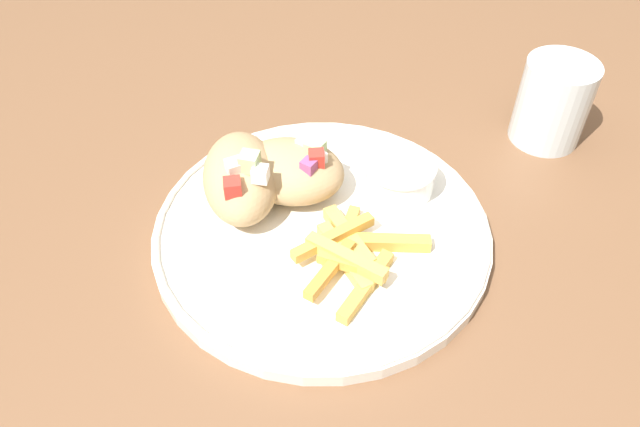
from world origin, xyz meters
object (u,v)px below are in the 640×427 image
at_px(fries_pile, 352,253).
at_px(sauce_ramekin, 400,175).
at_px(pita_sandwich_near, 241,177).
at_px(pita_sandwich_far, 291,170).
at_px(plate, 320,232).
at_px(water_glass, 552,106).

xyz_separation_m(fries_pile, sauce_ramekin, (-0.02, 0.10, 0.01)).
xyz_separation_m(pita_sandwich_near, fries_pile, (0.13, 0.01, -0.02)).
distance_m(pita_sandwich_near, sauce_ramekin, 0.15).
distance_m(pita_sandwich_far, sauce_ramekin, 0.11).
distance_m(plate, pita_sandwich_near, 0.09).
bearing_deg(pita_sandwich_far, pita_sandwich_near, -149.63).
height_order(plate, pita_sandwich_far, pita_sandwich_far).
bearing_deg(pita_sandwich_far, plate, -47.95).
bearing_deg(sauce_ramekin, pita_sandwich_near, -135.36).
distance_m(pita_sandwich_near, water_glass, 0.35).
height_order(plate, fries_pile, fries_pile).
height_order(pita_sandwich_near, pita_sandwich_far, pita_sandwich_near).
height_order(sauce_ramekin, water_glass, water_glass).
xyz_separation_m(plate, fries_pile, (0.05, -0.01, 0.01)).
distance_m(pita_sandwich_near, pita_sandwich_far, 0.05).
distance_m(fries_pile, water_glass, 0.30).
xyz_separation_m(plate, pita_sandwich_far, (-0.05, 0.02, 0.03)).
relative_size(pita_sandwich_near, fries_pile, 1.08).
relative_size(fries_pile, sauce_ramekin, 1.76).
bearing_deg(sauce_ramekin, water_glass, 69.65).
height_order(fries_pile, sauce_ramekin, sauce_ramekin).
relative_size(plate, sauce_ramekin, 4.44).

